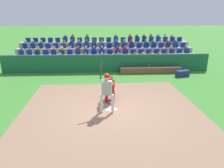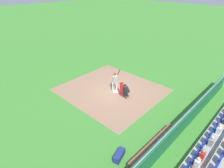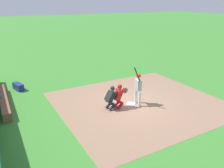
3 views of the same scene
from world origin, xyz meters
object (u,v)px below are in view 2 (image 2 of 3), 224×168
(dugout_bench, at_px, (153,145))
(water_bottle_on_bench, at_px, (156,141))
(equipment_duffel_bag, at_px, (119,155))
(home_plate_marker, at_px, (115,92))
(batter_at_plate, at_px, (115,79))
(catcher_crouching, at_px, (122,88))
(home_plate_umpire, at_px, (126,90))

(dugout_bench, xyz_separation_m, water_bottle_on_bench, (0.09, -0.09, 0.32))
(equipment_duffel_bag, bearing_deg, dugout_bench, -43.34)
(home_plate_marker, xyz_separation_m, batter_at_plate, (0.20, 0.27, 1.06))
(catcher_crouching, xyz_separation_m, equipment_duffel_bag, (-5.14, -4.30, -0.51))
(dugout_bench, height_order, equipment_duffel_bag, dugout_bench)
(home_plate_umpire, xyz_separation_m, dugout_bench, (-3.13, -4.83, -0.46))
(catcher_crouching, distance_m, equipment_duffel_bag, 6.72)
(dugout_bench, bearing_deg, catcher_crouching, 59.05)
(home_plate_umpire, bearing_deg, equipment_duffel_bag, -142.96)
(dugout_bench, bearing_deg, water_bottle_on_bench, -44.29)
(home_plate_umpire, relative_size, dugout_bench, 0.29)
(catcher_crouching, distance_m, dugout_bench, 6.18)
(catcher_crouching, relative_size, equipment_duffel_bag, 1.40)
(water_bottle_on_bench, relative_size, equipment_duffel_bag, 0.22)
(batter_at_plate, relative_size, catcher_crouching, 1.70)
(home_plate_marker, relative_size, batter_at_plate, 0.20)
(water_bottle_on_bench, xyz_separation_m, equipment_duffel_bag, (-2.06, 1.07, -0.33))
(catcher_crouching, height_order, water_bottle_on_bench, catcher_crouching)
(batter_at_plate, relative_size, equipment_duffel_bag, 2.38)
(batter_at_plate, relative_size, home_plate_umpire, 1.75)
(home_plate_umpire, bearing_deg, water_bottle_on_bench, -121.70)
(home_plate_marker, xyz_separation_m, home_plate_umpire, (-0.00, -1.23, 0.67))
(home_plate_marker, distance_m, dugout_bench, 6.82)
(dugout_bench, distance_m, water_bottle_on_bench, 0.35)
(water_bottle_on_bench, bearing_deg, home_plate_marker, 63.69)
(batter_at_plate, bearing_deg, home_plate_umpire, -97.76)
(home_plate_marker, bearing_deg, water_bottle_on_bench, -116.31)
(home_plate_marker, relative_size, equipment_duffel_bag, 0.48)
(catcher_crouching, distance_m, home_plate_umpire, 0.46)
(equipment_duffel_bag, bearing_deg, home_plate_umpire, 20.10)
(batter_at_plate, bearing_deg, home_plate_marker, -126.53)
(dugout_bench, bearing_deg, home_plate_marker, 62.68)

